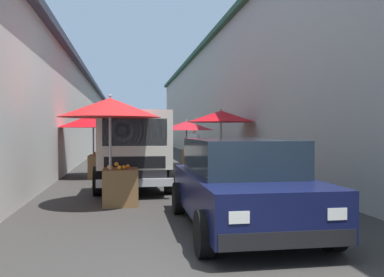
{
  "coord_description": "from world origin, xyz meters",
  "views": [
    {
      "loc": [
        -3.89,
        1.18,
        1.6
      ],
      "look_at": [
        7.37,
        -0.69,
        1.36
      ],
      "focal_mm": 37.44,
      "sensor_mm": 36.0,
      "label": 1
    }
  ],
  "objects_px": {
    "fruit_stall_near_left": "(220,122)",
    "fruit_stall_near_right": "(187,130)",
    "hatchback_car": "(241,183)",
    "plastic_stool": "(99,159)",
    "fruit_stall_mid_lane": "(112,123)",
    "vendor_by_crates": "(194,142)",
    "delivery_truck": "(133,151)",
    "vendor_in_shade": "(121,147)",
    "fruit_stall_far_left": "(94,128)"
  },
  "relations": [
    {
      "from": "vendor_by_crates",
      "to": "vendor_in_shade",
      "type": "xyz_separation_m",
      "value": [
        -4.41,
        3.89,
        -0.05
      ]
    },
    {
      "from": "fruit_stall_near_right",
      "to": "vendor_by_crates",
      "type": "xyz_separation_m",
      "value": [
        3.8,
        -0.97,
        -0.68
      ]
    },
    {
      "from": "fruit_stall_near_left",
      "to": "vendor_by_crates",
      "type": "bearing_deg",
      "value": -2.15
    },
    {
      "from": "fruit_stall_far_left",
      "to": "fruit_stall_mid_lane",
      "type": "bearing_deg",
      "value": -171.73
    },
    {
      "from": "fruit_stall_far_left",
      "to": "delivery_truck",
      "type": "bearing_deg",
      "value": -158.55
    },
    {
      "from": "fruit_stall_near_left",
      "to": "vendor_in_shade",
      "type": "height_order",
      "value": "fruit_stall_near_left"
    },
    {
      "from": "fruit_stall_near_right",
      "to": "hatchback_car",
      "type": "bearing_deg",
      "value": 175.71
    },
    {
      "from": "fruit_stall_near_right",
      "to": "fruit_stall_near_left",
      "type": "relative_size",
      "value": 1.02
    },
    {
      "from": "fruit_stall_mid_lane",
      "to": "fruit_stall_near_right",
      "type": "distance_m",
      "value": 9.6
    },
    {
      "from": "fruit_stall_near_right",
      "to": "vendor_by_crates",
      "type": "distance_m",
      "value": 3.98
    },
    {
      "from": "fruit_stall_mid_lane",
      "to": "vendor_by_crates",
      "type": "bearing_deg",
      "value": -17.01
    },
    {
      "from": "fruit_stall_near_left",
      "to": "fruit_stall_far_left",
      "type": "height_order",
      "value": "fruit_stall_near_left"
    },
    {
      "from": "hatchback_car",
      "to": "vendor_by_crates",
      "type": "height_order",
      "value": "vendor_by_crates"
    },
    {
      "from": "fruit_stall_far_left",
      "to": "fruit_stall_near_left",
      "type": "bearing_deg",
      "value": -86.24
    },
    {
      "from": "fruit_stall_near_left",
      "to": "vendor_by_crates",
      "type": "distance_m",
      "value": 7.42
    },
    {
      "from": "vendor_by_crates",
      "to": "delivery_truck",
      "type": "bearing_deg",
      "value": 162.2
    },
    {
      "from": "fruit_stall_mid_lane",
      "to": "delivery_truck",
      "type": "relative_size",
      "value": 0.48
    },
    {
      "from": "fruit_stall_near_left",
      "to": "fruit_stall_near_right",
      "type": "bearing_deg",
      "value": 11.02
    },
    {
      "from": "vendor_by_crates",
      "to": "fruit_stall_mid_lane",
      "type": "bearing_deg",
      "value": 162.99
    },
    {
      "from": "hatchback_car",
      "to": "delivery_truck",
      "type": "relative_size",
      "value": 0.8
    },
    {
      "from": "delivery_truck",
      "to": "vendor_in_shade",
      "type": "relative_size",
      "value": 3.16
    },
    {
      "from": "fruit_stall_mid_lane",
      "to": "vendor_in_shade",
      "type": "bearing_deg",
      "value": -0.44
    },
    {
      "from": "vendor_by_crates",
      "to": "vendor_in_shade",
      "type": "bearing_deg",
      "value": 138.59
    },
    {
      "from": "delivery_truck",
      "to": "vendor_in_shade",
      "type": "distance_m",
      "value": 6.43
    },
    {
      "from": "fruit_stall_near_right",
      "to": "vendor_by_crates",
      "type": "height_order",
      "value": "fruit_stall_near_right"
    },
    {
      "from": "fruit_stall_far_left",
      "to": "plastic_stool",
      "type": "height_order",
      "value": "fruit_stall_far_left"
    },
    {
      "from": "hatchback_car",
      "to": "plastic_stool",
      "type": "height_order",
      "value": "hatchback_car"
    },
    {
      "from": "fruit_stall_near_left",
      "to": "fruit_stall_mid_lane",
      "type": "bearing_deg",
      "value": 146.57
    },
    {
      "from": "fruit_stall_near_left",
      "to": "delivery_truck",
      "type": "bearing_deg",
      "value": 137.3
    },
    {
      "from": "fruit_stall_mid_lane",
      "to": "fruit_stall_far_left",
      "type": "height_order",
      "value": "fruit_stall_mid_lane"
    },
    {
      "from": "fruit_stall_near_left",
      "to": "vendor_in_shade",
      "type": "bearing_deg",
      "value": 50.77
    },
    {
      "from": "vendor_by_crates",
      "to": "vendor_in_shade",
      "type": "height_order",
      "value": "vendor_by_crates"
    },
    {
      "from": "fruit_stall_far_left",
      "to": "vendor_by_crates",
      "type": "bearing_deg",
      "value": -31.68
    },
    {
      "from": "delivery_truck",
      "to": "fruit_stall_near_left",
      "type": "bearing_deg",
      "value": -42.7
    },
    {
      "from": "fruit_stall_far_left",
      "to": "hatchback_car",
      "type": "bearing_deg",
      "value": -159.16
    },
    {
      "from": "fruit_stall_near_left",
      "to": "vendor_by_crates",
      "type": "xyz_separation_m",
      "value": [
        7.36,
        -0.28,
        -0.94
      ]
    },
    {
      "from": "delivery_truck",
      "to": "fruit_stall_mid_lane",
      "type": "bearing_deg",
      "value": 167.16
    },
    {
      "from": "fruit_stall_near_left",
      "to": "vendor_by_crates",
      "type": "height_order",
      "value": "fruit_stall_near_left"
    },
    {
      "from": "fruit_stall_near_left",
      "to": "delivery_truck",
      "type": "height_order",
      "value": "fruit_stall_near_left"
    },
    {
      "from": "fruit_stall_mid_lane",
      "to": "fruit_stall_near_left",
      "type": "xyz_separation_m",
      "value": [
        5.57,
        -3.68,
        0.14
      ]
    },
    {
      "from": "fruit_stall_near_left",
      "to": "hatchback_car",
      "type": "distance_m",
      "value": 8.12
    },
    {
      "from": "fruit_stall_mid_lane",
      "to": "fruit_stall_near_left",
      "type": "relative_size",
      "value": 0.95
    },
    {
      "from": "hatchback_car",
      "to": "vendor_by_crates",
      "type": "relative_size",
      "value": 2.41
    },
    {
      "from": "vendor_in_shade",
      "to": "fruit_stall_near_left",
      "type": "bearing_deg",
      "value": -129.23
    },
    {
      "from": "delivery_truck",
      "to": "plastic_stool",
      "type": "distance_m",
      "value": 7.37
    },
    {
      "from": "fruit_stall_mid_lane",
      "to": "vendor_by_crates",
      "type": "height_order",
      "value": "fruit_stall_mid_lane"
    },
    {
      "from": "vendor_by_crates",
      "to": "plastic_stool",
      "type": "height_order",
      "value": "vendor_by_crates"
    },
    {
      "from": "fruit_stall_near_right",
      "to": "vendor_by_crates",
      "type": "bearing_deg",
      "value": -14.32
    },
    {
      "from": "fruit_stall_mid_lane",
      "to": "fruit_stall_near_right",
      "type": "bearing_deg",
      "value": -18.1
    },
    {
      "from": "fruit_stall_mid_lane",
      "to": "plastic_stool",
      "type": "xyz_separation_m",
      "value": [
        9.31,
        0.89,
        -1.42
      ]
    }
  ]
}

